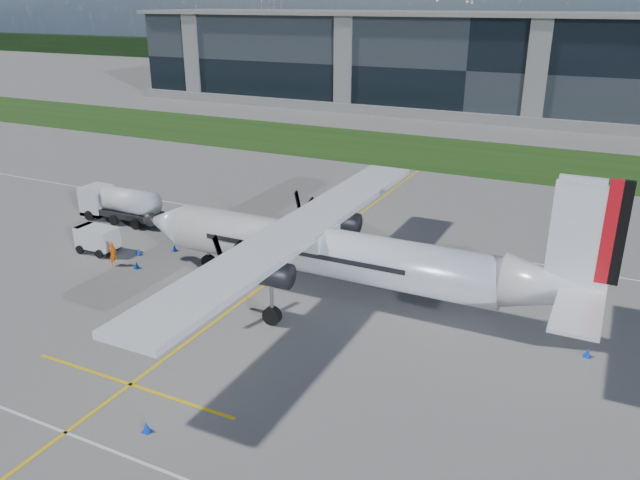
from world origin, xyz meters
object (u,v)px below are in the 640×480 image
fuel_tanker_truck (116,204)px  ground_crew_person (113,252)px  turboprop_aircraft (343,227)px  safety_cone_fwd (139,252)px  safety_cone_portwing (146,427)px  safety_cone_tail (587,353)px  pylon_west (271,8)px  baggage_tug (97,240)px  safety_cone_nose_stbd (174,248)px  safety_cone_nose_port (137,265)px

fuel_tanker_truck → ground_crew_person: bearing=-48.3°
turboprop_aircraft → fuel_tanker_truck: 23.84m
fuel_tanker_truck → safety_cone_fwd: size_ratio=15.36×
safety_cone_portwing → safety_cone_tail: size_ratio=1.00×
pylon_west → safety_cone_fwd: size_ratio=60.00×
turboprop_aircraft → baggage_tug: turboprop_aircraft is taller
ground_crew_person → safety_cone_tail: (30.69, 1.70, -0.74)m
turboprop_aircraft → safety_cone_nose_stbd: bearing=173.5°
baggage_tug → ground_crew_person: size_ratio=1.60×
safety_cone_nose_stbd → ground_crew_person: bearing=-118.2°
fuel_tanker_truck → safety_cone_portwing: fuel_tanker_truck is taller
safety_cone_fwd → safety_cone_nose_port: size_ratio=1.00×
safety_cone_portwing → safety_cone_fwd: same height
fuel_tanker_truck → safety_cone_nose_stbd: (8.74, -3.46, -1.19)m
safety_cone_fwd → safety_cone_nose_port: (1.53, -1.95, 0.00)m
fuel_tanker_truck → safety_cone_portwing: bearing=-44.6°
safety_cone_portwing → safety_cone_fwd: bearing=132.3°
pylon_west → turboprop_aircraft: (88.33, -142.95, -10.31)m
ground_crew_person → safety_cone_fwd: ground_crew_person is taller
safety_cone_portwing → safety_cone_nose_port: (-12.41, 13.38, 0.00)m
baggage_tug → safety_cone_portwing: (16.99, -14.50, -0.70)m
baggage_tug → safety_cone_fwd: (3.05, 0.83, -0.70)m
safety_cone_fwd → safety_cone_nose_port: bearing=-51.8°
pylon_west → fuel_tanker_truck: (65.27, -137.87, -13.56)m
turboprop_aircraft → safety_cone_nose_stbd: size_ratio=62.53×
safety_cone_tail → safety_cone_fwd: (-30.42, 0.52, 0.00)m
safety_cone_tail → turboprop_aircraft: bearing=177.4°
fuel_tanker_truck → safety_cone_nose_stbd: fuel_tanker_truck is taller
fuel_tanker_truck → ground_crew_person: 9.95m
baggage_tug → safety_cone_nose_stbd: bearing=27.7°
turboprop_aircraft → fuel_tanker_truck: (-23.07, 5.08, -3.25)m
turboprop_aircraft → ground_crew_person: (-16.46, -2.33, -3.70)m
pylon_west → fuel_tanker_truck: pylon_west is taller
safety_cone_tail → safety_cone_nose_port: 28.92m
fuel_tanker_truck → safety_cone_tail: bearing=-8.7°
safety_cone_nose_port → pylon_west: bearing=116.9°
safety_cone_portwing → safety_cone_fwd: size_ratio=1.00×
turboprop_aircraft → fuel_tanker_truck: size_ratio=4.07×
safety_cone_fwd → baggage_tug: bearing=-164.7°
safety_cone_nose_stbd → safety_cone_nose_port: bearing=-95.0°
ground_crew_person → safety_cone_nose_stbd: ground_crew_person is taller
safety_cone_nose_stbd → safety_cone_tail: size_ratio=1.00×
ground_crew_person → safety_cone_tail: ground_crew_person is taller
fuel_tanker_truck → safety_cone_tail: (37.30, -5.72, -1.19)m
baggage_tug → safety_cone_nose_stbd: size_ratio=6.33×
turboprop_aircraft → ground_crew_person: turboprop_aircraft is taller
safety_cone_nose_port → safety_cone_nose_stbd: bearing=85.0°
pylon_west → safety_cone_fwd: pylon_west is taller
pylon_west → turboprop_aircraft: 168.36m
fuel_tanker_truck → safety_cone_nose_port: bearing=-40.4°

